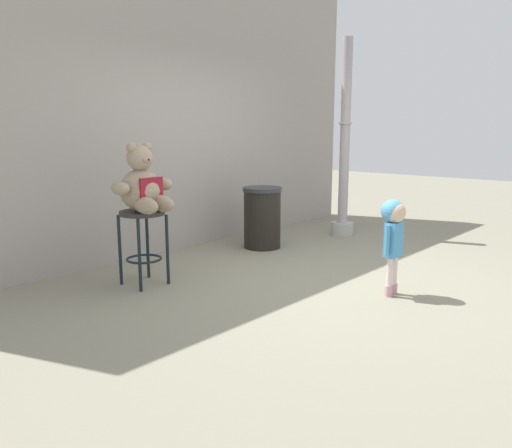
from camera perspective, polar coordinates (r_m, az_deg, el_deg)
ground_plane at (r=5.16m, az=7.29°, el=-6.47°), size 24.00×24.00×0.00m
building_wall at (r=6.52m, az=-9.52°, el=13.61°), size 6.83×0.30×3.73m
bar_stool_with_teddy at (r=5.01m, az=-12.79°, el=-0.78°), size 0.44×0.44×0.74m
teddy_bear at (r=4.92m, az=-12.79°, el=4.21°), size 0.63×0.57×0.66m
child_walking at (r=4.71m, az=15.42°, el=-0.27°), size 0.29×0.23×0.90m
trash_bin at (r=6.47m, az=0.72°, el=0.76°), size 0.51×0.51×0.79m
lamppost at (r=7.31m, az=10.05°, el=7.24°), size 0.33×0.33×2.77m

